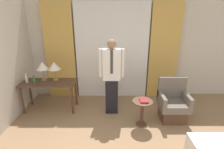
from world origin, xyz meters
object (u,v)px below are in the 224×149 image
bottle_near_edge (34,80)px  person (112,75)px  armchair (173,105)px  desk (49,86)px  side_table (142,109)px  bottle_by_lamp (27,79)px  book (144,100)px  table_lamp_right (54,66)px  table_lamp_left (43,66)px

bottle_near_edge → person: person is taller
armchair → bottle_near_edge: bearing=173.8°
desk → bottle_near_edge: size_ratio=6.48×
side_table → desk: bearing=163.0°
bottle_by_lamp → side_table: (2.66, -0.63, -0.43)m
desk → book: (2.18, -0.66, -0.03)m
table_lamp_right → side_table: table_lamp_right is taller
bottle_by_lamp → armchair: bottle_by_lamp is taller
desk → armchair: bearing=-8.4°
side_table → table_lamp_left: bearing=161.2°
person → bottle_near_edge: bearing=177.5°
table_lamp_left → table_lamp_right: bearing=0.0°
table_lamp_right → bottle_by_lamp: bearing=-166.8°
table_lamp_left → armchair: table_lamp_left is taller
table_lamp_left → person: 1.68m
armchair → side_table: 0.77m
person → book: person is taller
armchair → book: size_ratio=4.31×
table_lamp_left → bottle_by_lamp: size_ratio=2.02×
desk → table_lamp_left: table_lamp_left is taller
person → side_table: 1.01m
bottle_near_edge → bottle_by_lamp: size_ratio=0.87×
bottle_near_edge → armchair: size_ratio=0.21×
armchair → table_lamp_left: bearing=169.8°
table_lamp_left → person: size_ratio=0.26×
table_lamp_left → armchair: 3.16m
armchair → book: bearing=-161.3°
bottle_near_edge → side_table: size_ratio=0.35×
bottle_by_lamp → side_table: size_ratio=0.40×
table_lamp_left → bottle_by_lamp: (-0.35, -0.15, -0.26)m
desk → bottle_near_edge: bearing=-165.7°
desk → book: bearing=-16.9°
table_lamp_right → book: size_ratio=2.11×
table_lamp_right → bottle_by_lamp: (-0.64, -0.15, -0.26)m
person → side_table: size_ratio=3.07×
bottle_by_lamp → person: 2.02m
table_lamp_right → desk: bearing=-139.9°
table_lamp_right → armchair: bearing=-11.2°
desk → person: 1.56m
desk → table_lamp_left: 0.50m
desk → table_lamp_left: size_ratio=2.79×
person → side_table: bearing=-38.3°
bottle_near_edge → bottle_by_lamp: 0.20m
bottle_by_lamp → side_table: 2.76m
table_lamp_right → side_table: size_ratio=0.80×
person → table_lamp_left: bearing=170.6°
armchair → book: (-0.71, -0.24, 0.24)m
desk → bottle_near_edge: (-0.30, -0.08, 0.19)m
armchair → book: armchair is taller
bottle_by_lamp → book: bearing=-13.3°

